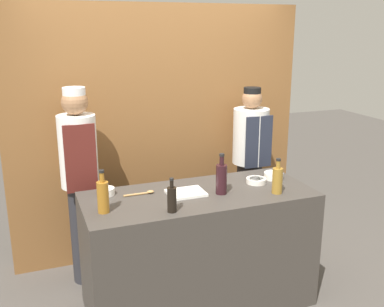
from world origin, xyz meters
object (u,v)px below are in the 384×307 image
(bottle_wine, at_px, (221,178))
(wooden_spoon, at_px, (143,193))
(bottle_amber, at_px, (103,196))
(chef_left, at_px, (80,179))
(sauce_bowl_green, at_px, (256,180))
(sauce_bowl_yellow, at_px, (274,175))
(cutting_board, at_px, (186,193))
(bottle_soy, at_px, (172,199))
(sauce_bowl_white, at_px, (106,191))
(chef_right, at_px, (250,165))
(bottle_vinegar, at_px, (277,180))

(bottle_wine, bearing_deg, wooden_spoon, 161.16)
(bottle_amber, xyz_separation_m, chef_left, (-0.06, 0.79, -0.12))
(sauce_bowl_green, height_order, sauce_bowl_yellow, sauce_bowl_yellow)
(cutting_board, relative_size, bottle_soy, 1.15)
(sauce_bowl_white, bearing_deg, bottle_soy, -53.03)
(sauce_bowl_green, height_order, chef_left, chef_left)
(sauce_bowl_yellow, height_order, bottle_soy, bottle_soy)
(sauce_bowl_yellow, xyz_separation_m, bottle_wine, (-0.56, -0.16, 0.09))
(bottle_soy, bearing_deg, sauce_bowl_white, 126.97)
(sauce_bowl_green, bearing_deg, bottle_soy, -158.99)
(cutting_board, bearing_deg, sauce_bowl_yellow, 5.46)
(sauce_bowl_white, relative_size, cutting_board, 0.47)
(bottle_soy, xyz_separation_m, bottle_amber, (-0.44, 0.16, 0.02))
(sauce_bowl_green, height_order, bottle_amber, bottle_amber)
(cutting_board, distance_m, wooden_spoon, 0.33)
(sauce_bowl_green, height_order, chef_right, chef_right)
(sauce_bowl_green, height_order, bottle_soy, bottle_soy)
(sauce_bowl_green, bearing_deg, bottle_amber, -172.84)
(sauce_bowl_green, xyz_separation_m, bottle_vinegar, (0.04, -0.26, 0.09))
(bottle_amber, bearing_deg, chef_left, 94.29)
(chef_right, bearing_deg, bottle_vinegar, -105.20)
(sauce_bowl_white, relative_size, bottle_wine, 0.42)
(bottle_amber, height_order, chef_left, chef_left)
(sauce_bowl_yellow, bearing_deg, bottle_wine, -163.79)
(sauce_bowl_yellow, xyz_separation_m, chef_right, (0.09, 0.59, -0.09))
(bottle_wine, relative_size, chef_right, 0.19)
(bottle_vinegar, xyz_separation_m, wooden_spoon, (-0.97, 0.34, -0.10))
(cutting_board, distance_m, bottle_amber, 0.67)
(bottle_soy, relative_size, wooden_spoon, 1.03)
(cutting_board, distance_m, bottle_soy, 0.36)
(sauce_bowl_white, bearing_deg, chef_right, 17.42)
(bottle_amber, height_order, wooden_spoon, bottle_amber)
(sauce_bowl_white, xyz_separation_m, bottle_soy, (0.37, -0.49, 0.07))
(cutting_board, bearing_deg, chef_right, 36.42)
(bottle_vinegar, relative_size, chef_right, 0.17)
(sauce_bowl_white, relative_size, bottle_soy, 0.54)
(bottle_wine, height_order, wooden_spoon, bottle_wine)
(wooden_spoon, distance_m, chef_left, 0.69)
(bottle_vinegar, relative_size, bottle_amber, 0.90)
(chef_right, bearing_deg, sauce_bowl_green, -113.85)
(chef_right, bearing_deg, cutting_board, -143.58)
(bottle_soy, bearing_deg, bottle_wine, 23.44)
(cutting_board, bearing_deg, sauce_bowl_white, 160.53)
(bottle_wine, bearing_deg, chef_left, 142.15)
(sauce_bowl_green, bearing_deg, chef_left, 154.60)
(sauce_bowl_white, xyz_separation_m, chef_left, (-0.13, 0.46, -0.03))
(chef_right, bearing_deg, sauce_bowl_white, -162.58)
(bottle_vinegar, height_order, chef_left, chef_left)
(sauce_bowl_green, bearing_deg, wooden_spoon, 175.37)
(bottle_soy, distance_m, bottle_amber, 0.47)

